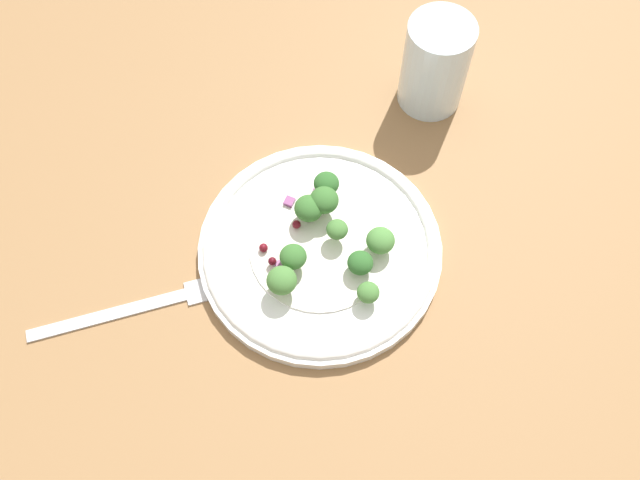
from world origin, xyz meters
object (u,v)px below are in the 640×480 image
at_px(plate, 320,248).
at_px(broccoli_floret_2, 309,209).
at_px(broccoli_floret_0, 282,281).
at_px(fork, 139,306).
at_px(broccoli_floret_1, 337,230).
at_px(water_glass, 435,64).

distance_m(plate, broccoli_floret_2, 0.04).
bearing_deg(broccoli_floret_0, fork, -84.54).
relative_size(plate, broccoli_floret_1, 11.16).
xyz_separation_m(broccoli_floret_2, fork, (0.09, -0.16, -0.03)).
xyz_separation_m(fork, water_glass, (-0.25, 0.29, 0.05)).
distance_m(plate, broccoli_floret_1, 0.03).
xyz_separation_m(plate, water_glass, (-0.19, 0.12, 0.04)).
bearing_deg(plate, fork, -71.44).
bearing_deg(broccoli_floret_1, broccoli_floret_0, -44.12).
bearing_deg(water_glass, fork, -49.54).
relative_size(broccoli_floret_1, water_glass, 0.20).
bearing_deg(fork, water_glass, 130.46).
height_order(broccoli_floret_0, broccoli_floret_2, same).
bearing_deg(broccoli_floret_2, plate, 19.00).
bearing_deg(broccoli_floret_1, plate, -62.51).
height_order(plate, fork, plate).
relative_size(plate, water_glass, 2.24).
relative_size(broccoli_floret_1, fork, 0.12).
relative_size(plate, fork, 1.29).
height_order(broccoli_floret_0, water_glass, water_glass).
height_order(broccoli_floret_1, broccoli_floret_2, broccoli_floret_2).
distance_m(broccoli_floret_0, fork, 0.14).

